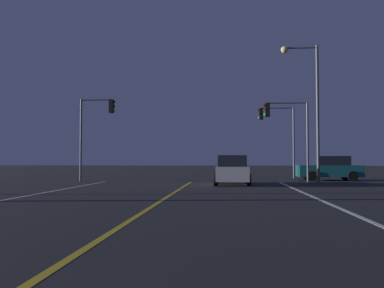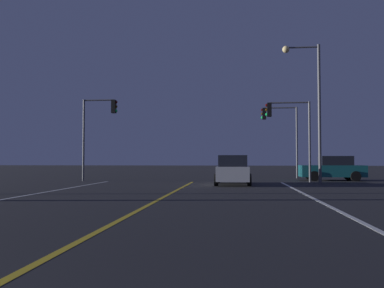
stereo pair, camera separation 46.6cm
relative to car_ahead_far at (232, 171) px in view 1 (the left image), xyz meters
name	(u,v)px [view 1 (the left image)]	position (x,y,z in m)	size (l,w,h in m)	color
lane_edge_right	(369,221)	(3.06, -13.75, -0.82)	(0.16, 32.72, 0.01)	silver
lane_center_divider	(134,218)	(-2.62, -13.75, -0.82)	(0.16, 32.72, 0.01)	gold
car_ahead_far	(232,171)	(0.00, 0.00, 0.00)	(2.02, 4.30, 1.70)	black
car_crossing_side	(330,169)	(6.86, 5.45, 0.00)	(4.30, 2.02, 1.70)	black
traffic_light_near_right	(286,123)	(3.55, 3.11, 3.04)	(2.88, 0.36, 5.20)	#4C4C51
traffic_light_near_left	(97,121)	(-9.06, 3.11, 3.26)	(2.43, 0.36, 5.56)	#4C4C51
traffic_light_far_right	(277,126)	(3.62, 8.61, 3.28)	(2.82, 0.36, 5.56)	#4C4C51
street_lamp_right_far	(309,96)	(4.76, 1.66, 4.54)	(2.29, 0.44, 8.51)	#4C4C51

